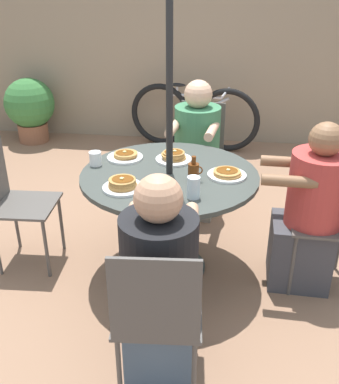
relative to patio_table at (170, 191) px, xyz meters
name	(u,v)px	position (x,y,z in m)	size (l,w,h in m)	color
ground_plane	(170,266)	(0.00, 0.00, -0.61)	(12.00, 12.00, 0.00)	#8C664C
back_fence	(201,61)	(0.00, 2.77, 0.35)	(10.00, 0.06, 1.91)	gray
patio_table	(170,191)	(0.00, 0.00, 0.00)	(1.16, 1.16, 0.74)	#383D38
umbrella_pole	(170,110)	(0.00, 0.00, 0.55)	(0.04, 0.04, 2.31)	black
patio_chair_north	(337,216)	(1.08, -0.04, -0.09)	(0.42, 0.42, 0.90)	#514C47
diner_north	(309,215)	(0.91, -0.03, -0.10)	(0.55, 0.38, 1.13)	#3D3D42
patio_chair_east	(200,147)	(0.13, 1.07, -0.09)	(0.45, 0.45, 0.90)	#514C47
diner_east	(196,155)	(0.11, 0.90, -0.09)	(0.42, 0.57, 1.14)	gray
patio_chair_south	(13,197)	(-1.08, -0.06, -0.09)	(0.43, 0.43, 0.90)	#514C47
patio_chair_west	(157,313)	(0.09, -1.08, -0.09)	(0.44, 0.44, 0.90)	#514C47
diner_west	(160,290)	(0.07, -0.91, -0.09)	(0.39, 0.54, 1.14)	slate
pancake_plate_a	(227,174)	(0.37, 0.00, 0.15)	(0.25, 0.25, 0.05)	white
pancake_plate_b	(174,157)	(0.00, 0.22, 0.15)	(0.25, 0.25, 0.07)	white
pancake_plate_c	(123,185)	(-0.25, -0.27, 0.16)	(0.25, 0.25, 0.08)	white
pancake_plate_d	(125,156)	(-0.34, 0.21, 0.15)	(0.25, 0.25, 0.05)	white
syrup_bottle	(194,172)	(0.16, -0.10, 0.19)	(0.09, 0.07, 0.16)	#602D0F
coffee_cup	(95,159)	(-0.51, 0.07, 0.18)	(0.08, 0.08, 0.09)	white
drinking_glass_a	(193,187)	(0.18, -0.33, 0.19)	(0.08, 0.08, 0.13)	silver
bicycle	(194,117)	(-0.04, 2.45, -0.23)	(1.53, 0.44, 0.76)	black
potted_shrub	(30,107)	(-2.02, 2.41, -0.17)	(0.59, 0.59, 0.78)	brown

